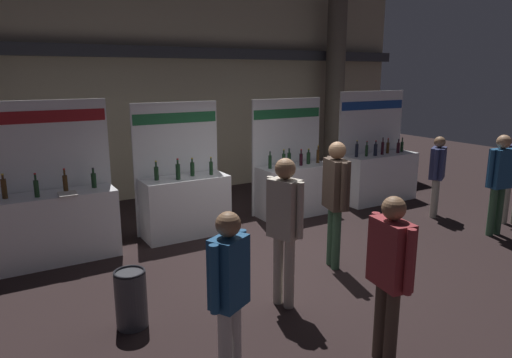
{
  "coord_description": "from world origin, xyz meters",
  "views": [
    {
      "loc": [
        -3.71,
        -5.32,
        2.77
      ],
      "look_at": [
        -0.14,
        0.69,
        1.16
      ],
      "focal_mm": 32.23,
      "sensor_mm": 36.0,
      "label": 1
    }
  ],
  "objects_px": {
    "visitor_0": "(336,192)",
    "visitor_4": "(390,266)",
    "visitor_5": "(284,219)",
    "exhibitor_booth_3": "(378,173)",
    "visitor_1": "(500,176)",
    "exhibitor_booth_2": "(294,185)",
    "visitor_6": "(229,287)",
    "visitor_7": "(437,169)",
    "exhibitor_booth_0": "(55,220)",
    "trash_bin": "(131,299)",
    "exhibitor_booth_1": "(185,201)"
  },
  "relations": [
    {
      "from": "exhibitor_booth_0",
      "to": "exhibitor_booth_2",
      "type": "bearing_deg",
      "value": 0.81
    },
    {
      "from": "exhibitor_booth_3",
      "to": "visitor_1",
      "type": "height_order",
      "value": "exhibitor_booth_3"
    },
    {
      "from": "exhibitor_booth_2",
      "to": "visitor_1",
      "type": "xyz_separation_m",
      "value": [
        2.31,
        -2.78,
        0.46
      ]
    },
    {
      "from": "exhibitor_booth_0",
      "to": "exhibitor_booth_2",
      "type": "height_order",
      "value": "exhibitor_booth_0"
    },
    {
      "from": "visitor_4",
      "to": "visitor_5",
      "type": "bearing_deg",
      "value": -162.67
    },
    {
      "from": "visitor_4",
      "to": "trash_bin",
      "type": "bearing_deg",
      "value": -125.59
    },
    {
      "from": "visitor_0",
      "to": "visitor_4",
      "type": "distance_m",
      "value": 2.29
    },
    {
      "from": "exhibitor_booth_0",
      "to": "visitor_6",
      "type": "xyz_separation_m",
      "value": [
        0.91,
        -3.91,
        0.35
      ]
    },
    {
      "from": "visitor_0",
      "to": "visitor_7",
      "type": "height_order",
      "value": "visitor_0"
    },
    {
      "from": "exhibitor_booth_1",
      "to": "exhibitor_booth_2",
      "type": "distance_m",
      "value": 2.33
    },
    {
      "from": "visitor_0",
      "to": "exhibitor_booth_1",
      "type": "bearing_deg",
      "value": -134.8
    },
    {
      "from": "exhibitor_booth_0",
      "to": "visitor_0",
      "type": "height_order",
      "value": "exhibitor_booth_0"
    },
    {
      "from": "exhibitor_booth_2",
      "to": "visitor_4",
      "type": "bearing_deg",
      "value": -114.91
    },
    {
      "from": "exhibitor_booth_0",
      "to": "visitor_0",
      "type": "relative_size",
      "value": 1.29
    },
    {
      "from": "exhibitor_booth_3",
      "to": "visitor_5",
      "type": "relative_size",
      "value": 1.31
    },
    {
      "from": "visitor_6",
      "to": "exhibitor_booth_0",
      "type": "bearing_deg",
      "value": 75.1
    },
    {
      "from": "visitor_1",
      "to": "visitor_4",
      "type": "height_order",
      "value": "visitor_1"
    },
    {
      "from": "exhibitor_booth_1",
      "to": "visitor_4",
      "type": "distance_m",
      "value": 4.44
    },
    {
      "from": "exhibitor_booth_3",
      "to": "visitor_0",
      "type": "relative_size",
      "value": 1.3
    },
    {
      "from": "visitor_0",
      "to": "visitor_1",
      "type": "relative_size",
      "value": 1.05
    },
    {
      "from": "visitor_4",
      "to": "visitor_1",
      "type": "bearing_deg",
      "value": 119.7
    },
    {
      "from": "exhibitor_booth_0",
      "to": "visitor_1",
      "type": "xyz_separation_m",
      "value": [
        6.73,
        -2.72,
        0.43
      ]
    },
    {
      "from": "trash_bin",
      "to": "visitor_1",
      "type": "height_order",
      "value": "visitor_1"
    },
    {
      "from": "visitor_6",
      "to": "visitor_5",
      "type": "bearing_deg",
      "value": 10.59
    },
    {
      "from": "visitor_5",
      "to": "visitor_6",
      "type": "height_order",
      "value": "visitor_5"
    },
    {
      "from": "exhibitor_booth_3",
      "to": "visitor_1",
      "type": "bearing_deg",
      "value": -87.36
    },
    {
      "from": "visitor_7",
      "to": "exhibitor_booth_1",
      "type": "bearing_deg",
      "value": -48.36
    },
    {
      "from": "visitor_6",
      "to": "visitor_7",
      "type": "xyz_separation_m",
      "value": [
        5.83,
        2.45,
        -0.02
      ]
    },
    {
      "from": "exhibitor_booth_3",
      "to": "exhibitor_booth_2",
      "type": "bearing_deg",
      "value": 177.17
    },
    {
      "from": "trash_bin",
      "to": "exhibitor_booth_2",
      "type": "bearing_deg",
      "value": 32.2
    },
    {
      "from": "visitor_1",
      "to": "visitor_4",
      "type": "relative_size",
      "value": 1.05
    },
    {
      "from": "exhibitor_booth_3",
      "to": "visitor_5",
      "type": "height_order",
      "value": "exhibitor_booth_3"
    },
    {
      "from": "exhibitor_booth_2",
      "to": "trash_bin",
      "type": "distance_m",
      "value": 4.72
    },
    {
      "from": "visitor_1",
      "to": "visitor_5",
      "type": "height_order",
      "value": "visitor_5"
    },
    {
      "from": "exhibitor_booth_0",
      "to": "exhibitor_booth_3",
      "type": "bearing_deg",
      "value": -0.39
    },
    {
      "from": "exhibitor_booth_1",
      "to": "visitor_7",
      "type": "distance_m",
      "value": 4.89
    },
    {
      "from": "exhibitor_booth_0",
      "to": "visitor_7",
      "type": "distance_m",
      "value": 6.9
    },
    {
      "from": "visitor_0",
      "to": "visitor_7",
      "type": "bearing_deg",
      "value": 120.87
    },
    {
      "from": "exhibitor_booth_2",
      "to": "visitor_5",
      "type": "distance_m",
      "value": 3.78
    },
    {
      "from": "exhibitor_booth_0",
      "to": "visitor_0",
      "type": "xyz_separation_m",
      "value": [
        3.43,
        -2.34,
        0.5
      ]
    },
    {
      "from": "exhibitor_booth_3",
      "to": "visitor_1",
      "type": "relative_size",
      "value": 1.36
    },
    {
      "from": "visitor_0",
      "to": "visitor_5",
      "type": "bearing_deg",
      "value": -49.35
    },
    {
      "from": "exhibitor_booth_2",
      "to": "visitor_0",
      "type": "relative_size",
      "value": 1.24
    },
    {
      "from": "visitor_4",
      "to": "visitor_5",
      "type": "relative_size",
      "value": 0.92
    },
    {
      "from": "exhibitor_booth_3",
      "to": "trash_bin",
      "type": "xyz_separation_m",
      "value": [
        -6.18,
        -2.41,
        -0.29
      ]
    },
    {
      "from": "visitor_0",
      "to": "visitor_5",
      "type": "relative_size",
      "value": 1.01
    },
    {
      "from": "visitor_1",
      "to": "visitor_7",
      "type": "xyz_separation_m",
      "value": [
        0.0,
        1.26,
        -0.1
      ]
    },
    {
      "from": "exhibitor_booth_3",
      "to": "visitor_5",
      "type": "distance_m",
      "value": 5.32
    },
    {
      "from": "exhibitor_booth_0",
      "to": "visitor_4",
      "type": "bearing_deg",
      "value": -61.5
    },
    {
      "from": "exhibitor_booth_1",
      "to": "trash_bin",
      "type": "bearing_deg",
      "value": -123.56
    }
  ]
}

